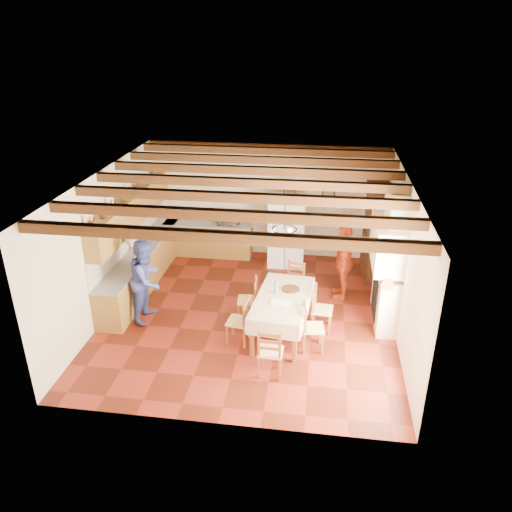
{
  "coord_description": "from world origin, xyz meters",
  "views": [
    {
      "loc": [
        1.4,
        -9.05,
        5.6
      ],
      "look_at": [
        0.1,
        0.3,
        1.25
      ],
      "focal_mm": 35.0,
      "sensor_mm": 36.0,
      "label": 1
    }
  ],
  "objects_px": {
    "person_woman_red": "(344,261)",
    "microwave": "(228,218)",
    "dining_table": "(283,300)",
    "person_woman_blue": "(147,280)",
    "chair_right_far": "(322,309)",
    "chair_end_near": "(271,351)",
    "refrigerator": "(286,231)",
    "chair_left_near": "(238,320)",
    "hutch": "(377,232)",
    "chair_end_far": "(293,284)",
    "chair_left_far": "(247,299)",
    "person_man": "(138,270)",
    "chair_right_near": "(313,327)"
  },
  "relations": [
    {
      "from": "chair_left_near",
      "to": "dining_table",
      "type": "bearing_deg",
      "value": 123.27
    },
    {
      "from": "refrigerator",
      "to": "chair_left_near",
      "type": "height_order",
      "value": "refrigerator"
    },
    {
      "from": "person_woman_blue",
      "to": "chair_end_far",
      "type": "bearing_deg",
      "value": -64.1
    },
    {
      "from": "person_woman_red",
      "to": "microwave",
      "type": "relative_size",
      "value": 3.25
    },
    {
      "from": "refrigerator",
      "to": "microwave",
      "type": "xyz_separation_m",
      "value": [
        -1.54,
        0.29,
        0.15
      ]
    },
    {
      "from": "refrigerator",
      "to": "chair_end_far",
      "type": "relative_size",
      "value": 1.88
    },
    {
      "from": "chair_end_near",
      "to": "person_man",
      "type": "distance_m",
      "value": 3.67
    },
    {
      "from": "refrigerator",
      "to": "person_woman_blue",
      "type": "bearing_deg",
      "value": -132.3
    },
    {
      "from": "chair_end_far",
      "to": "microwave",
      "type": "height_order",
      "value": "microwave"
    },
    {
      "from": "chair_left_far",
      "to": "chair_end_near",
      "type": "bearing_deg",
      "value": 16.17
    },
    {
      "from": "hutch",
      "to": "chair_left_near",
      "type": "bearing_deg",
      "value": -134.81
    },
    {
      "from": "chair_end_far",
      "to": "person_woman_blue",
      "type": "bearing_deg",
      "value": -143.86
    },
    {
      "from": "refrigerator",
      "to": "dining_table",
      "type": "height_order",
      "value": "refrigerator"
    },
    {
      "from": "person_man",
      "to": "refrigerator",
      "type": "bearing_deg",
      "value": -70.87
    },
    {
      "from": "chair_left_far",
      "to": "chair_right_near",
      "type": "height_order",
      "value": "same"
    },
    {
      "from": "chair_end_near",
      "to": "chair_right_far",
      "type": "bearing_deg",
      "value": -117.12
    },
    {
      "from": "chair_end_near",
      "to": "person_woman_red",
      "type": "relative_size",
      "value": 0.54
    },
    {
      "from": "chair_left_far",
      "to": "person_woman_red",
      "type": "height_order",
      "value": "person_woman_red"
    },
    {
      "from": "chair_end_near",
      "to": "microwave",
      "type": "bearing_deg",
      "value": -68.97
    },
    {
      "from": "hutch",
      "to": "person_woman_red",
      "type": "distance_m",
      "value": 1.51
    },
    {
      "from": "chair_left_near",
      "to": "person_woman_blue",
      "type": "height_order",
      "value": "person_woman_blue"
    },
    {
      "from": "chair_end_far",
      "to": "person_woman_red",
      "type": "distance_m",
      "value": 1.24
    },
    {
      "from": "chair_end_near",
      "to": "microwave",
      "type": "relative_size",
      "value": 1.75
    },
    {
      "from": "chair_end_near",
      "to": "person_woman_blue",
      "type": "bearing_deg",
      "value": -26.93
    },
    {
      "from": "refrigerator",
      "to": "person_woman_red",
      "type": "distance_m",
      "value": 2.12
    },
    {
      "from": "person_woman_red",
      "to": "dining_table",
      "type": "bearing_deg",
      "value": -30.38
    },
    {
      "from": "dining_table",
      "to": "person_woman_blue",
      "type": "height_order",
      "value": "person_woman_blue"
    },
    {
      "from": "dining_table",
      "to": "chair_right_near",
      "type": "height_order",
      "value": "chair_right_near"
    },
    {
      "from": "chair_right_far",
      "to": "chair_end_near",
      "type": "bearing_deg",
      "value": 156.07
    },
    {
      "from": "chair_left_near",
      "to": "person_man",
      "type": "bearing_deg",
      "value": -106.94
    },
    {
      "from": "person_woman_blue",
      "to": "person_woman_red",
      "type": "bearing_deg",
      "value": -63.01
    },
    {
      "from": "hutch",
      "to": "person_woman_blue",
      "type": "xyz_separation_m",
      "value": [
        -4.81,
        -2.72,
        -0.23
      ]
    },
    {
      "from": "refrigerator",
      "to": "chair_left_far",
      "type": "relative_size",
      "value": 1.88
    },
    {
      "from": "chair_left_near",
      "to": "chair_right_near",
      "type": "relative_size",
      "value": 1.0
    },
    {
      "from": "chair_end_far",
      "to": "person_woman_blue",
      "type": "xyz_separation_m",
      "value": [
        -2.94,
        -1.01,
        0.41
      ]
    },
    {
      "from": "person_man",
      "to": "person_woman_blue",
      "type": "relative_size",
      "value": 0.99
    },
    {
      "from": "hutch",
      "to": "chair_right_near",
      "type": "relative_size",
      "value": 2.33
    },
    {
      "from": "person_man",
      "to": "chair_end_near",
      "type": "bearing_deg",
      "value": -144.66
    },
    {
      "from": "dining_table",
      "to": "chair_right_near",
      "type": "distance_m",
      "value": 0.8
    },
    {
      "from": "person_woman_blue",
      "to": "hutch",
      "type": "bearing_deg",
      "value": -53.55
    },
    {
      "from": "chair_left_far",
      "to": "chair_right_near",
      "type": "relative_size",
      "value": 1.0
    },
    {
      "from": "chair_left_far",
      "to": "chair_left_near",
      "type": "bearing_deg",
      "value": -9.16
    },
    {
      "from": "refrigerator",
      "to": "dining_table",
      "type": "xyz_separation_m",
      "value": [
        0.2,
        -3.28,
        -0.14
      ]
    },
    {
      "from": "chair_right_far",
      "to": "person_woman_blue",
      "type": "bearing_deg",
      "value": 95.8
    },
    {
      "from": "hutch",
      "to": "chair_left_far",
      "type": "xyz_separation_m",
      "value": [
        -2.76,
        -2.52,
        -0.64
      ]
    },
    {
      "from": "dining_table",
      "to": "chair_end_near",
      "type": "bearing_deg",
      "value": -93.8
    },
    {
      "from": "hutch",
      "to": "chair_left_far",
      "type": "height_order",
      "value": "hutch"
    },
    {
      "from": "hutch",
      "to": "chair_right_far",
      "type": "relative_size",
      "value": 2.33
    },
    {
      "from": "chair_left_near",
      "to": "person_man",
      "type": "height_order",
      "value": "person_man"
    },
    {
      "from": "chair_right_far",
      "to": "chair_left_far",
      "type": "bearing_deg",
      "value": 89.25
    }
  ]
}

